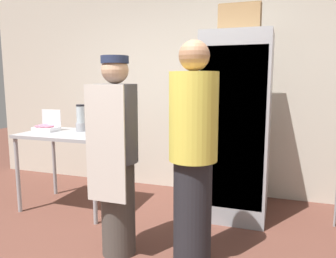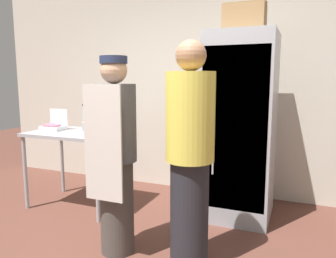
# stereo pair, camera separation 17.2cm
# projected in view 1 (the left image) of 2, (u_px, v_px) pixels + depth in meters

# --- Properties ---
(back_wall) EXTENTS (6.40, 0.12, 2.79)m
(back_wall) POSITION_uv_depth(u_px,v_px,m) (199.00, 86.00, 4.29)
(back_wall) COLOR beige
(back_wall) RESTS_ON ground_plane
(refrigerator) EXTENTS (0.69, 0.76, 1.95)m
(refrigerator) POSITION_uv_depth(u_px,v_px,m) (236.00, 127.00, 3.51)
(refrigerator) COLOR #9EA0A5
(refrigerator) RESTS_ON ground_plane
(prep_counter) EXTENTS (1.06, 0.70, 0.88)m
(prep_counter) POSITION_uv_depth(u_px,v_px,m) (71.00, 142.00, 3.71)
(prep_counter) COLOR #9EA0A5
(prep_counter) RESTS_ON ground_plane
(donut_box) EXTENTS (0.26, 0.20, 0.24)m
(donut_box) POSITION_uv_depth(u_px,v_px,m) (46.00, 127.00, 3.81)
(donut_box) COLOR white
(donut_box) RESTS_ON prep_counter
(blender_pitcher) EXTENTS (0.12, 0.12, 0.31)m
(blender_pitcher) POSITION_uv_depth(u_px,v_px,m) (81.00, 119.00, 3.79)
(blender_pitcher) COLOR #99999E
(blender_pitcher) RESTS_ON prep_counter
(cardboard_storage_box) EXTENTS (0.42, 0.27, 0.29)m
(cardboard_storage_box) POSITION_uv_depth(u_px,v_px,m) (240.00, 19.00, 3.34)
(cardboard_storage_box) COLOR #937047
(cardboard_storage_box) RESTS_ON refrigerator
(person_baker) EXTENTS (0.35, 0.37, 1.66)m
(person_baker) POSITION_uv_depth(u_px,v_px,m) (117.00, 154.00, 2.69)
(person_baker) COLOR #47423D
(person_baker) RESTS_ON ground_plane
(person_customer) EXTENTS (0.37, 0.37, 1.77)m
(person_customer) POSITION_uv_depth(u_px,v_px,m) (193.00, 154.00, 2.53)
(person_customer) COLOR #232328
(person_customer) RESTS_ON ground_plane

